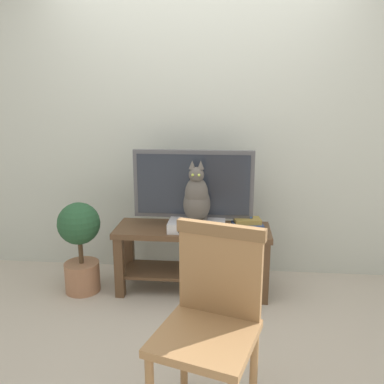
{
  "coord_description": "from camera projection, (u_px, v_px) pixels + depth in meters",
  "views": [
    {
      "loc": [
        0.27,
        -2.39,
        1.55
      ],
      "look_at": [
        -0.01,
        0.53,
        0.83
      ],
      "focal_mm": 37.44,
      "sensor_mm": 36.0,
      "label": 1
    }
  ],
  "objects": [
    {
      "name": "ground_plane",
      "position": [
        186.0,
        330.0,
        2.71
      ],
      "size": [
        12.0,
        12.0,
        0.0
      ],
      "primitive_type": "plane",
      "color": "#ADA393"
    },
    {
      "name": "media_box",
      "position": [
        197.0,
        226.0,
        3.06
      ],
      "size": [
        0.43,
        0.23,
        0.08
      ],
      "color": "#BCBCC1",
      "rests_on": "tv_stand"
    },
    {
      "name": "book_stack",
      "position": [
        247.0,
        224.0,
        3.13
      ],
      "size": [
        0.26,
        0.2,
        0.08
      ],
      "color": "#33477A",
      "rests_on": "tv_stand"
    },
    {
      "name": "tv_stand",
      "position": [
        193.0,
        247.0,
        3.18
      ],
      "size": [
        1.21,
        0.42,
        0.53
      ],
      "color": "#513823",
      "rests_on": "ground"
    },
    {
      "name": "potted_plant",
      "position": [
        80.0,
        242.0,
        3.16
      ],
      "size": [
        0.33,
        0.33,
        0.74
      ],
      "color": "#9E6B4C",
      "rests_on": "ground"
    },
    {
      "name": "tv",
      "position": [
        193.0,
        187.0,
        3.13
      ],
      "size": [
        0.94,
        0.2,
        0.61
      ],
      "color": "#4C4C51",
      "rests_on": "tv_stand"
    },
    {
      "name": "cat",
      "position": [
        197.0,
        199.0,
        3.0
      ],
      "size": [
        0.2,
        0.34,
        0.48
      ],
      "color": "#514C47",
      "rests_on": "media_box"
    },
    {
      "name": "back_wall",
      "position": [
        199.0,
        113.0,
        3.4
      ],
      "size": [
        7.0,
        0.12,
        2.8
      ],
      "primitive_type": "cube",
      "color": "#B7BCB2",
      "rests_on": "ground"
    },
    {
      "name": "wooden_chair",
      "position": [
        212.0,
        312.0,
        1.88
      ],
      "size": [
        0.55,
        0.55,
        0.96
      ],
      "color": "olive",
      "rests_on": "ground"
    }
  ]
}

